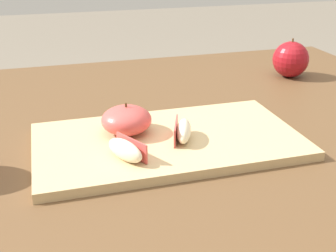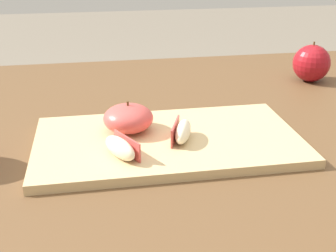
{
  "view_description": "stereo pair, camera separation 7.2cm",
  "coord_description": "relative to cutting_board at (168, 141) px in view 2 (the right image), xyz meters",
  "views": [
    {
      "loc": [
        -0.15,
        -0.69,
        1.05
      ],
      "look_at": [
        0.03,
        -0.06,
        0.76
      ],
      "focal_mm": 46.93,
      "sensor_mm": 36.0,
      "label": 1
    },
    {
      "loc": [
        -0.08,
        -0.71,
        1.05
      ],
      "look_at": [
        0.03,
        -0.06,
        0.76
      ],
      "focal_mm": 46.93,
      "sensor_mm": 36.0,
      "label": 2
    }
  ],
  "objects": [
    {
      "name": "dining_table",
      "position": [
        -0.03,
        0.06,
        -0.1
      ],
      "size": [
        1.33,
        1.0,
        0.73
      ],
      "color": "brown",
      "rests_on": "ground_plane"
    },
    {
      "name": "cutting_board",
      "position": [
        0.0,
        0.0,
        0.0
      ],
      "size": [
        0.44,
        0.24,
        0.02
      ],
      "color": "tan",
      "rests_on": "dining_table"
    },
    {
      "name": "apple_half_skin_up",
      "position": [
        -0.06,
        0.04,
        0.03
      ],
      "size": [
        0.08,
        0.08,
        0.05
      ],
      "color": "#D14C47",
      "rests_on": "cutting_board"
    },
    {
      "name": "apple_wedge_back",
      "position": [
        -0.08,
        -0.06,
        0.02
      ],
      "size": [
        0.06,
        0.07,
        0.03
      ],
      "color": "beige",
      "rests_on": "cutting_board"
    },
    {
      "name": "apple_wedge_front",
      "position": [
        0.02,
        -0.02,
        0.02
      ],
      "size": [
        0.05,
        0.08,
        0.03
      ],
      "color": "beige",
      "rests_on": "cutting_board"
    },
    {
      "name": "whole_apple_red_delicious",
      "position": [
        0.4,
        0.29,
        0.04
      ],
      "size": [
        0.09,
        0.09,
        0.1
      ],
      "color": "maroon",
      "rests_on": "dining_table"
    }
  ]
}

